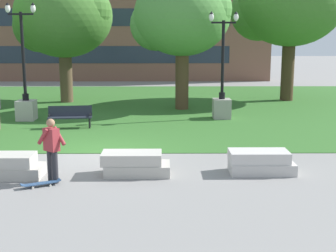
{
  "coord_description": "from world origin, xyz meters",
  "views": [
    {
      "loc": [
        2.13,
        -14.87,
        3.85
      ],
      "look_at": [
        2.26,
        -1.4,
        1.2
      ],
      "focal_mm": 50.0,
      "sensor_mm": 36.0,
      "label": 1
    }
  ],
  "objects_px": {
    "concrete_block_center": "(7,166)",
    "concrete_block_right": "(260,162)",
    "lamp_post_right": "(26,97)",
    "person_skateboarder": "(52,147)",
    "park_bench_near_right": "(70,115)",
    "concrete_block_left": "(135,164)",
    "skateboard": "(41,183)",
    "lamp_post_center": "(222,97)"
  },
  "relations": [
    {
      "from": "park_bench_near_right",
      "to": "lamp_post_right",
      "type": "bearing_deg",
      "value": 142.75
    },
    {
      "from": "concrete_block_right",
      "to": "person_skateboarder",
      "type": "bearing_deg",
      "value": -171.83
    },
    {
      "from": "concrete_block_center",
      "to": "skateboard",
      "type": "bearing_deg",
      "value": -36.57
    },
    {
      "from": "skateboard",
      "to": "park_bench_near_right",
      "type": "bearing_deg",
      "value": 95.49
    },
    {
      "from": "concrete_block_right",
      "to": "lamp_post_right",
      "type": "xyz_separation_m",
      "value": [
        -8.95,
        8.27,
        0.76
      ]
    },
    {
      "from": "concrete_block_left",
      "to": "person_skateboarder",
      "type": "bearing_deg",
      "value": -162.3
    },
    {
      "from": "person_skateboarder",
      "to": "park_bench_near_right",
      "type": "relative_size",
      "value": 0.93
    },
    {
      "from": "park_bench_near_right",
      "to": "lamp_post_center",
      "type": "distance_m",
      "value": 6.95
    },
    {
      "from": "lamp_post_right",
      "to": "concrete_block_left",
      "type": "bearing_deg",
      "value": -57.16
    },
    {
      "from": "person_skateboarder",
      "to": "lamp_post_right",
      "type": "relative_size",
      "value": 0.33
    },
    {
      "from": "concrete_block_left",
      "to": "skateboard",
      "type": "height_order",
      "value": "concrete_block_left"
    },
    {
      "from": "concrete_block_right",
      "to": "skateboard",
      "type": "relative_size",
      "value": 1.81
    },
    {
      "from": "person_skateboarder",
      "to": "lamp_post_right",
      "type": "bearing_deg",
      "value": 109.99
    },
    {
      "from": "park_bench_near_right",
      "to": "lamp_post_right",
      "type": "xyz_separation_m",
      "value": [
        -2.33,
        1.77,
        0.53
      ]
    },
    {
      "from": "concrete_block_center",
      "to": "lamp_post_right",
      "type": "height_order",
      "value": "lamp_post_right"
    },
    {
      "from": "person_skateboarder",
      "to": "concrete_block_center",
      "type": "bearing_deg",
      "value": 160.48
    },
    {
      "from": "concrete_block_left",
      "to": "lamp_post_center",
      "type": "xyz_separation_m",
      "value": [
        3.49,
        8.79,
        0.7
      ]
    },
    {
      "from": "lamp_post_center",
      "to": "concrete_block_right",
      "type": "bearing_deg",
      "value": -89.76
    },
    {
      "from": "concrete_block_right",
      "to": "concrete_block_center",
      "type": "bearing_deg",
      "value": -177.36
    },
    {
      "from": "park_bench_near_right",
      "to": "lamp_post_center",
      "type": "height_order",
      "value": "lamp_post_center"
    },
    {
      "from": "concrete_block_center",
      "to": "concrete_block_right",
      "type": "xyz_separation_m",
      "value": [
        7.02,
        0.32,
        0.0
      ]
    },
    {
      "from": "park_bench_near_right",
      "to": "lamp_post_right",
      "type": "distance_m",
      "value": 2.97
    },
    {
      "from": "skateboard",
      "to": "concrete_block_right",
      "type": "bearing_deg",
      "value": 11.19
    },
    {
      "from": "concrete_block_center",
      "to": "concrete_block_left",
      "type": "relative_size",
      "value": 1.0
    },
    {
      "from": "concrete_block_left",
      "to": "park_bench_near_right",
      "type": "xyz_separation_m",
      "value": [
        -3.09,
        6.63,
        0.23
      ]
    },
    {
      "from": "concrete_block_center",
      "to": "person_skateboarder",
      "type": "height_order",
      "value": "person_skateboarder"
    },
    {
      "from": "concrete_block_center",
      "to": "concrete_block_right",
      "type": "bearing_deg",
      "value": 2.64
    },
    {
      "from": "lamp_post_center",
      "to": "park_bench_near_right",
      "type": "bearing_deg",
      "value": -161.81
    },
    {
      "from": "lamp_post_right",
      "to": "concrete_block_center",
      "type": "bearing_deg",
      "value": -77.34
    },
    {
      "from": "skateboard",
      "to": "lamp_post_right",
      "type": "distance_m",
      "value": 9.96
    },
    {
      "from": "person_skateboarder",
      "to": "lamp_post_center",
      "type": "xyz_separation_m",
      "value": [
        5.61,
        9.47,
        0.04
      ]
    },
    {
      "from": "skateboard",
      "to": "lamp_post_center",
      "type": "xyz_separation_m",
      "value": [
        5.85,
        9.83,
        0.92
      ]
    },
    {
      "from": "park_bench_near_right",
      "to": "lamp_post_right",
      "type": "height_order",
      "value": "lamp_post_right"
    },
    {
      "from": "person_skateboarder",
      "to": "lamp_post_center",
      "type": "distance_m",
      "value": 11.01
    },
    {
      "from": "concrete_block_center",
      "to": "park_bench_near_right",
      "type": "xyz_separation_m",
      "value": [
        0.4,
        6.82,
        0.23
      ]
    },
    {
      "from": "lamp_post_right",
      "to": "lamp_post_center",
      "type": "bearing_deg",
      "value": 2.53
    },
    {
      "from": "person_skateboarder",
      "to": "lamp_post_right",
      "type": "distance_m",
      "value": 9.66
    },
    {
      "from": "concrete_block_center",
      "to": "park_bench_near_right",
      "type": "bearing_deg",
      "value": 86.67
    },
    {
      "from": "concrete_block_left",
      "to": "lamp_post_center",
      "type": "relative_size",
      "value": 0.39
    },
    {
      "from": "concrete_block_center",
      "to": "park_bench_near_right",
      "type": "distance_m",
      "value": 6.84
    },
    {
      "from": "person_skateboarder",
      "to": "park_bench_near_right",
      "type": "height_order",
      "value": "person_skateboarder"
    },
    {
      "from": "concrete_block_left",
      "to": "person_skateboarder",
      "type": "distance_m",
      "value": 2.32
    }
  ]
}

